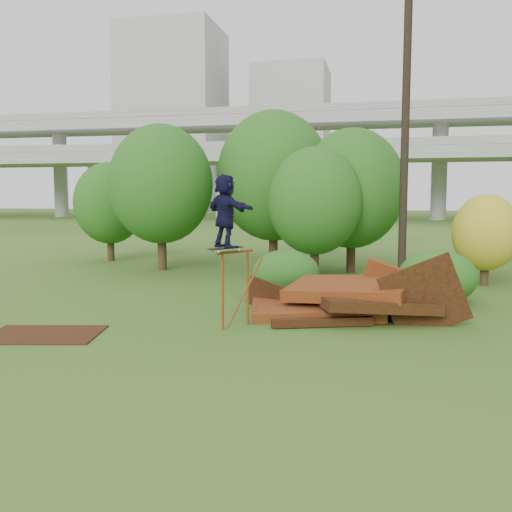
% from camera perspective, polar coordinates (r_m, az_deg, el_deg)
% --- Properties ---
extents(ground, '(240.00, 240.00, 0.00)m').
position_cam_1_polar(ground, '(11.80, 1.69, -8.84)').
color(ground, '#2D5116').
rests_on(ground, ground).
extents(scrap_pile, '(5.71, 3.16, 2.17)m').
position_cam_1_polar(scrap_pile, '(14.43, 9.11, -4.41)').
color(scrap_pile, '#421B0B').
rests_on(scrap_pile, ground).
extents(grind_rail, '(0.61, 1.00, 1.78)m').
position_cam_1_polar(grind_rail, '(13.12, -2.07, -2.38)').
color(grind_rail, brown).
rests_on(grind_rail, ground).
extents(skateboard, '(0.65, 0.89, 0.09)m').
position_cam_1_polar(skateboard, '(12.81, -3.06, 0.79)').
color(skateboard, black).
rests_on(skateboard, grind_rail).
extents(skater, '(1.49, 1.33, 1.64)m').
position_cam_1_polar(skater, '(12.76, -3.09, 4.54)').
color(skater, black).
rests_on(skater, skateboard).
extents(flat_plate, '(2.71, 2.18, 0.03)m').
position_cam_1_polar(flat_plate, '(13.39, -20.47, -7.36)').
color(flat_plate, '#351B0B').
rests_on(flat_plate, ground).
extents(tree_0, '(4.21, 4.21, 5.94)m').
position_cam_1_polar(tree_0, '(23.64, -9.49, 7.09)').
color(tree_0, black).
rests_on(tree_0, ground).
extents(tree_1, '(4.75, 4.75, 6.61)m').
position_cam_1_polar(tree_1, '(24.17, 1.76, 7.99)').
color(tree_1, black).
rests_on(tree_1, ground).
extents(tree_2, '(3.43, 3.43, 4.83)m').
position_cam_1_polar(tree_2, '(20.96, 5.92, 5.48)').
color(tree_2, black).
rests_on(tree_2, ground).
extents(tree_3, '(4.10, 4.10, 5.70)m').
position_cam_1_polar(tree_3, '(22.87, 9.58, 6.67)').
color(tree_3, black).
rests_on(tree_3, ground).
extents(tree_4, '(2.24, 2.24, 3.09)m').
position_cam_1_polar(tree_4, '(20.72, 22.01, 2.17)').
color(tree_4, black).
rests_on(tree_4, ground).
extents(tree_6, '(3.30, 3.30, 4.61)m').
position_cam_1_polar(tree_6, '(27.53, -14.43, 5.13)').
color(tree_6, black).
rests_on(tree_6, ground).
extents(shrub_left, '(2.05, 1.89, 1.42)m').
position_cam_1_polar(shrub_left, '(17.29, 3.02, -1.71)').
color(shrub_left, '#1F4C14').
rests_on(shrub_left, ground).
extents(shrub_right, '(2.17, 1.99, 1.53)m').
position_cam_1_polar(shrub_right, '(16.74, 17.68, -2.03)').
color(shrub_right, '#1F4C14').
rests_on(shrub_right, ground).
extents(utility_pole, '(1.40, 0.28, 11.19)m').
position_cam_1_polar(utility_pole, '(20.99, 14.72, 13.04)').
color(utility_pole, black).
rests_on(utility_pole, ground).
extents(freeway_overpass, '(160.00, 15.00, 13.70)m').
position_cam_1_polar(freeway_overpass, '(74.51, 11.13, 11.47)').
color(freeway_overpass, gray).
rests_on(freeway_overpass, ground).
extents(building_left, '(18.00, 16.00, 35.00)m').
position_cam_1_polar(building_left, '(114.46, -8.24, 13.17)').
color(building_left, '#9E9E99').
rests_on(building_left, ground).
extents(building_right, '(14.00, 14.00, 28.00)m').
position_cam_1_polar(building_right, '(115.17, 3.57, 11.42)').
color(building_right, '#9E9E99').
rests_on(building_right, ground).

